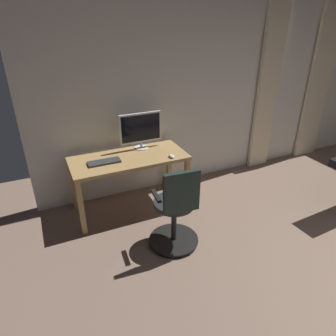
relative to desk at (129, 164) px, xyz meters
The scene contains 8 objects.
back_room_partition 2.15m from the desk, 166.46° to the right, with size 6.26×0.10×2.80m, color silver.
curtain_left_panel 3.57m from the desk, behind, with size 0.45×0.06×2.55m, color beige.
curtain_right_panel 2.51m from the desk, behind, with size 0.37×0.06×2.55m, color beige.
desk is the anchor object (origin of this frame).
office_chair 0.97m from the desk, 102.69° to the left, with size 0.56×0.56×1.00m.
computer_monitor 0.48m from the desk, 139.93° to the right, with size 0.56×0.18×0.48m.
computer_keyboard 0.34m from the desk, ahead, with size 0.39×0.15×0.02m, color #333338.
computer_mouse 0.55m from the desk, 154.47° to the left, with size 0.06×0.10×0.04m, color white.
Camera 1 is at (2.93, 0.49, 2.33)m, focal length 32.36 mm.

